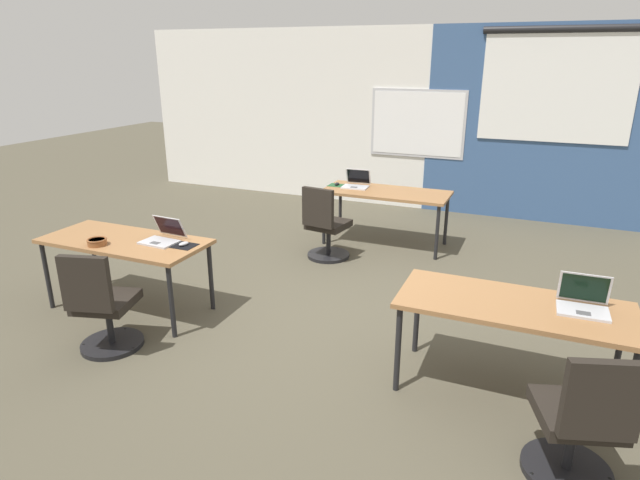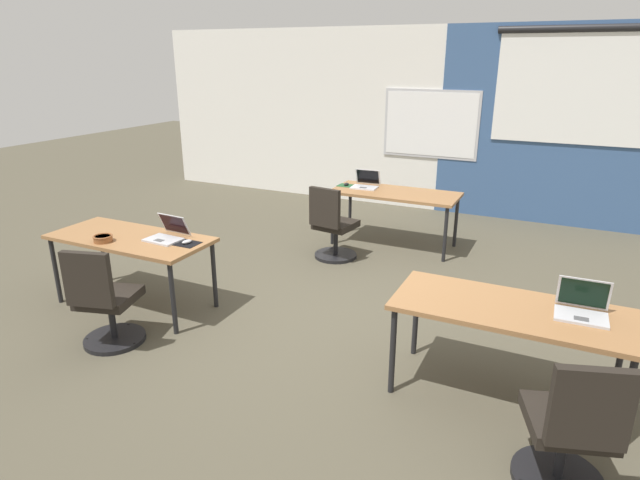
{
  "view_description": "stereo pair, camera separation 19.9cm",
  "coord_description": "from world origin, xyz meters",
  "views": [
    {
      "loc": [
        1.81,
        -4.24,
        2.37
      ],
      "look_at": [
        0.15,
        -0.32,
        0.88
      ],
      "focal_mm": 29.82,
      "sensor_mm": 36.0,
      "label": 1
    },
    {
      "loc": [
        1.99,
        -4.16,
        2.37
      ],
      "look_at": [
        0.15,
        -0.32,
        0.88
      ],
      "focal_mm": 29.82,
      "sensor_mm": 36.0,
      "label": 2
    }
  ],
  "objects": [
    {
      "name": "back_wall_assembly",
      "position": [
        0.06,
        4.2,
        1.41
      ],
      "size": [
        10.0,
        0.27,
        2.8
      ],
      "color": "silver",
      "rests_on": "ground"
    },
    {
      "name": "mouse_far_left",
      "position": [
        -0.7,
        2.24,
        0.74
      ],
      "size": [
        0.06,
        0.1,
        0.03
      ],
      "color": "black",
      "rests_on": "mousepad_far_left"
    },
    {
      "name": "desk_near_right",
      "position": [
        1.75,
        -0.6,
        0.66
      ],
      "size": [
        1.6,
        0.7,
        0.72
      ],
      "color": "olive",
      "rests_on": "ground"
    },
    {
      "name": "laptop_far_left",
      "position": [
        -0.43,
        2.27,
        0.77
      ],
      "size": [
        0.35,
        0.33,
        0.22
      ],
      "rotation": [
        0.0,
        0.0,
        0.07
      ],
      "color": "silver",
      "rests_on": "desk_far_center"
    },
    {
      "name": "chair_near_left_inner",
      "position": [
        -1.38,
        -1.31,
        0.38
      ],
      "size": [
        0.54,
        0.6,
        0.92
      ],
      "rotation": [
        0.0,
        0.0,
        3.42
      ],
      "color": "black",
      "rests_on": "ground"
    },
    {
      "name": "mousepad_near_left_inner",
      "position": [
        -1.12,
        -0.53,
        0.72
      ],
      "size": [
        0.22,
        0.19,
        0.0
      ],
      "color": "black",
      "rests_on": "desk_near_left"
    },
    {
      "name": "ground_plane",
      "position": [
        0.0,
        0.0,
        0.0
      ],
      "size": [
        24.0,
        24.0,
        0.0
      ],
      "color": "#4C4738"
    },
    {
      "name": "chair_far_left",
      "position": [
        -0.51,
        1.41,
        0.38
      ],
      "size": [
        0.52,
        0.57,
        0.92
      ],
      "rotation": [
        0.0,
        0.0,
        3.0
      ],
      "color": "black",
      "rests_on": "ground"
    },
    {
      "name": "chair_near_right_end",
      "position": [
        2.19,
        -1.38,
        0.38
      ],
      "size": [
        0.56,
        0.61,
        0.92
      ],
      "rotation": [
        0.0,
        0.0,
        3.46
      ],
      "color": "black",
      "rests_on": "ground"
    },
    {
      "name": "mouse_near_left_inner",
      "position": [
        -1.12,
        -0.53,
        0.74
      ],
      "size": [
        0.08,
        0.11,
        0.03
      ],
      "color": "#B2B2B7",
      "rests_on": "mousepad_near_left_inner"
    },
    {
      "name": "desk_near_left",
      "position": [
        -1.75,
        -0.6,
        0.66
      ],
      "size": [
        1.6,
        0.7,
        0.72
      ],
      "color": "olive",
      "rests_on": "ground"
    },
    {
      "name": "snack_bowl",
      "position": [
        -1.86,
        -0.82,
        0.76
      ],
      "size": [
        0.18,
        0.18,
        0.06
      ],
      "color": "brown",
      "rests_on": "desk_near_left"
    },
    {
      "name": "mousepad_far_left",
      "position": [
        -0.7,
        2.24,
        0.72
      ],
      "size": [
        0.22,
        0.19,
        0.0
      ],
      "color": "#23512D",
      "rests_on": "desk_far_center"
    },
    {
      "name": "desk_far_center",
      "position": [
        0.0,
        2.2,
        0.66
      ],
      "size": [
        1.6,
        0.7,
        0.72
      ],
      "color": "olive",
      "rests_on": "ground"
    },
    {
      "name": "laptop_near_left_inner",
      "position": [
        -1.37,
        -0.5,
        0.77
      ],
      "size": [
        0.35,
        0.34,
        0.22
      ],
      "rotation": [
        0.0,
        0.0,
        -0.06
      ],
      "color": "#B7B7BC",
      "rests_on": "desk_near_left"
    },
    {
      "name": "laptop_near_right_end",
      "position": [
        2.18,
        -0.52,
        0.77
      ],
      "size": [
        0.34,
        0.28,
        0.24
      ],
      "rotation": [
        0.0,
        0.0,
        0.03
      ],
      "color": "#B7B7BC",
      "rests_on": "desk_near_right"
    }
  ]
}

